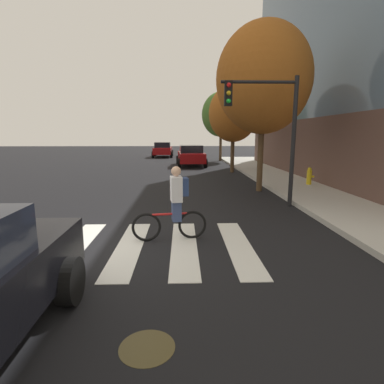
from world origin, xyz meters
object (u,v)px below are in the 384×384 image
(traffic_light_near, at_px, (269,119))
(street_tree_far, at_px, (221,114))
(sedan_mid, at_px, (191,155))
(street_tree_mid, at_px, (233,113))
(street_tree_near, at_px, (264,79))
(manhole_cover, at_px, (147,347))
(cyclist, at_px, (175,204))
(sedan_far, at_px, (163,149))
(fire_hydrant, at_px, (309,176))

(traffic_light_near, bearing_deg, street_tree_far, 87.65)
(sedan_mid, xyz_separation_m, street_tree_mid, (2.53, -4.26, 2.86))
(street_tree_near, height_order, street_tree_far, street_tree_near)
(sedan_mid, relative_size, traffic_light_near, 1.12)
(sedan_mid, distance_m, street_tree_near, 11.82)
(sedan_mid, height_order, traffic_light_near, traffic_light_near)
(manhole_cover, height_order, cyclist, cyclist)
(sedan_far, relative_size, street_tree_near, 0.68)
(traffic_light_near, height_order, street_tree_mid, street_tree_mid)
(sedan_mid, distance_m, street_tree_far, 6.40)
(sedan_mid, bearing_deg, manhole_cover, -93.01)
(fire_hydrant, relative_size, street_tree_far, 0.13)
(sedan_mid, height_order, street_tree_mid, street_tree_mid)
(street_tree_near, bearing_deg, sedan_far, 104.55)
(street_tree_far, bearing_deg, sedan_mid, -121.88)
(sedan_far, distance_m, street_tree_mid, 15.38)
(traffic_light_near, bearing_deg, sedan_mid, 98.76)
(sedan_mid, relative_size, sedan_far, 1.02)
(fire_hydrant, xyz_separation_m, street_tree_mid, (-2.56, 5.88, 3.15))
(fire_hydrant, xyz_separation_m, street_tree_far, (-2.22, 14.76, 3.66))
(traffic_light_near, distance_m, street_tree_mid, 9.53)
(sedan_far, xyz_separation_m, street_tree_mid, (5.31, -14.15, 2.86))
(street_tree_far, bearing_deg, street_tree_near, -90.93)
(cyclist, xyz_separation_m, fire_hydrant, (5.94, 6.82, -0.31))
(sedan_mid, bearing_deg, street_tree_near, -76.48)
(fire_hydrant, height_order, street_tree_far, street_tree_far)
(fire_hydrant, bearing_deg, manhole_cover, -120.59)
(street_tree_near, relative_size, street_tree_far, 1.09)
(street_tree_near, bearing_deg, manhole_cover, -110.91)
(sedan_mid, distance_m, traffic_light_near, 14.05)
(street_tree_near, xyz_separation_m, street_tree_far, (0.25, 15.51, -0.40))
(fire_hydrant, height_order, street_tree_near, street_tree_near)
(cyclist, bearing_deg, street_tree_near, 60.30)
(manhole_cover, distance_m, street_tree_near, 11.34)
(manhole_cover, height_order, sedan_mid, sedan_mid)
(traffic_light_near, height_order, street_tree_far, street_tree_far)
(traffic_light_near, relative_size, street_tree_near, 0.62)
(fire_hydrant, bearing_deg, street_tree_near, -163.03)
(street_tree_mid, bearing_deg, sedan_mid, 120.70)
(manhole_cover, xyz_separation_m, street_tree_near, (3.70, 9.69, 4.58))
(sedan_far, distance_m, street_tree_far, 8.43)
(sedan_far, xyz_separation_m, street_tree_far, (5.65, -5.27, 3.37))
(sedan_far, xyz_separation_m, fire_hydrant, (7.87, -20.03, -0.29))
(cyclist, height_order, street_tree_mid, street_tree_mid)
(cyclist, xyz_separation_m, street_tree_near, (3.46, 6.07, 3.74))
(sedan_far, relative_size, traffic_light_near, 1.10)
(manhole_cover, relative_size, street_tree_mid, 0.12)
(street_tree_mid, relative_size, street_tree_far, 0.88)
(manhole_cover, relative_size, traffic_light_near, 0.15)
(traffic_light_near, height_order, fire_hydrant, traffic_light_near)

